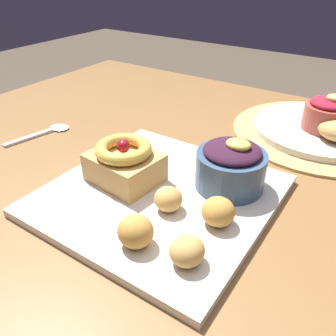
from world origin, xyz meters
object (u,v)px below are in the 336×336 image
Objects in this scene: fritter_middle at (187,251)px; fritter_back at (136,231)px; front_plate at (160,195)px; fritter_extra at (168,199)px; cake_slice at (124,163)px; back_plate at (320,129)px; spoon at (47,132)px; fritter_front at (218,212)px; back_ramekin at (327,114)px; berry_ramekin at (232,165)px.

fritter_back is (-0.06, -0.01, 0.00)m from fritter_middle.
front_plate is 0.05m from fritter_extra.
cake_slice is 0.42× the size of back_plate.
fritter_extra is 0.34m from spoon.
front_plate is 2.82× the size of cake_slice.
fritter_back is at bearing -102.59° from back_plate.
back_ramekin reaches higher than fritter_front.
fritter_extra reaches higher than front_plate.
back_ramekin is (0.11, 0.35, 0.02)m from fritter_extra.
fritter_extra is at bearing -113.93° from berry_ramekin.
berry_ramekin is 1.17× the size of back_ramekin.
fritter_middle is at bearing -28.98° from cake_slice.
front_plate is 0.11m from fritter_back.
fritter_front reaches higher than front_plate.
fritter_middle is 0.31× the size of spoon.
fritter_back reaches higher than fritter_middle.
back_plate is (0.04, 0.43, -0.02)m from fritter_middle.
back_plate is at bearing -45.41° from spoon.
cake_slice is at bearing -119.45° from back_plate.
front_plate is 3.54× the size of back_ramekin.
fritter_extra is at bearing 136.09° from fritter_middle.
front_plate is 7.50× the size of fritter_middle.
cake_slice is at bearing 166.00° from fritter_extra.
back_ramekin is at bearing 58.90° from cake_slice.
cake_slice reaches higher than front_plate.
back_ramekin is (0.10, 0.43, 0.02)m from fritter_back.
berry_ramekin is 0.76× the size of spoon.
fritter_back is at bearing -102.27° from berry_ramekin.
berry_ramekin is at bearing -76.19° from spoon.
front_plate is 2.31× the size of spoon.
front_plate is 0.36m from back_ramekin.
fritter_front is at bearing -97.42° from back_ramekin.
back_plate is at bearing 122.85° from back_ramekin.
fritter_middle is (0.00, -0.07, -0.00)m from fritter_front.
cake_slice is 0.13m from fritter_back.
cake_slice is 0.39m from back_ramekin.
fritter_front is at bearing -4.44° from cake_slice.
fritter_extra is (0.03, -0.03, 0.02)m from front_plate.
back_plate is 0.04m from back_ramekin.
back_plate is 0.52m from spoon.
berry_ramekin reaches higher than fritter_back.
fritter_back is 0.45m from back_plate.
fritter_middle and fritter_extra have the same top height.
spoon is (-0.33, 0.08, -0.03)m from fritter_extra.
back_ramekin reaches higher than back_plate.
fritter_back is at bearing -69.71° from front_plate.
berry_ramekin is at bearing 77.73° from fritter_back.
berry_ramekin is at bearing 43.02° from front_plate.
fritter_back is 0.44m from back_ramekin.
fritter_back is 0.50× the size of back_ramekin.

